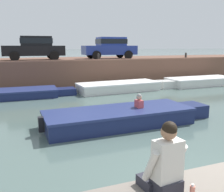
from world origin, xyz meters
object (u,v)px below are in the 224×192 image
object	(u,v)px
boat_moored_east_white	(198,82)
bottle_drink	(192,192)
boat_moored_west_navy	(9,94)
mooring_bollard_east	(186,55)
person_seated_left	(165,165)
mooring_bollard_mid	(99,57)
boat_moored_central_white	(122,86)
motorboat_passing	(126,116)
car_centre_blue	(110,47)
car_left_inner_black	(35,47)

from	to	relation	value
boat_moored_east_white	bottle_drink	xyz separation A→B (m)	(-9.55, -11.40, 0.62)
boat_moored_west_navy	bottle_drink	bearing A→B (deg)	-78.27
mooring_bollard_east	person_seated_left	world-z (taller)	mooring_bollard_east
mooring_bollard_mid	boat_moored_central_white	bearing A→B (deg)	-67.73
motorboat_passing	person_seated_left	size ratio (longest dim) A/B	6.34
motorboat_passing	car_centre_blue	world-z (taller)	car_centre_blue
person_seated_left	mooring_bollard_mid	bearing A→B (deg)	75.75
car_centre_blue	mooring_bollard_east	size ratio (longest dim) A/B	8.67
car_centre_blue	boat_moored_west_navy	bearing A→B (deg)	-151.70
mooring_bollard_east	person_seated_left	distance (m)	16.56
mooring_bollard_mid	bottle_drink	size ratio (longest dim) A/B	2.18
mooring_bollard_east	bottle_drink	distance (m)	16.65
car_centre_blue	person_seated_left	size ratio (longest dim) A/B	4.00
mooring_bollard_mid	mooring_bollard_east	bearing A→B (deg)	0.00
motorboat_passing	mooring_bollard_east	xyz separation A→B (m)	(8.43, 8.06, 1.69)
bottle_drink	motorboat_passing	bearing A→B (deg)	74.48
mooring_bollard_mid	person_seated_left	world-z (taller)	mooring_bollard_mid
boat_moored_west_navy	boat_moored_central_white	bearing A→B (deg)	-0.81
boat_moored_west_navy	car_left_inner_black	world-z (taller)	car_left_inner_black
car_centre_blue	person_seated_left	world-z (taller)	car_centre_blue
car_left_inner_black	mooring_bollard_east	distance (m)	10.79
boat_moored_east_white	car_left_inner_black	world-z (taller)	car_left_inner_black
car_centre_blue	mooring_bollard_mid	distance (m)	2.38
car_left_inner_black	boat_moored_east_white	bearing A→B (deg)	-19.98
boat_moored_east_white	motorboat_passing	xyz separation A→B (m)	(-8.09, -6.11, 0.01)
boat_moored_east_white	mooring_bollard_east	bearing A→B (deg)	79.94
boat_moored_east_white	mooring_bollard_east	xyz separation A→B (m)	(0.35, 1.95, 1.70)
motorboat_passing	person_seated_left	world-z (taller)	person_seated_left
motorboat_passing	car_left_inner_black	world-z (taller)	car_left_inner_black
boat_moored_west_navy	boat_moored_east_white	bearing A→B (deg)	-0.09
mooring_bollard_mid	mooring_bollard_east	distance (m)	6.81
mooring_bollard_east	car_left_inner_black	bearing A→B (deg)	170.42
boat_moored_west_navy	bottle_drink	xyz separation A→B (m)	(2.37, -11.42, 0.67)
mooring_bollard_mid	person_seated_left	size ratio (longest dim) A/B	0.46
boat_moored_central_white	car_centre_blue	xyz separation A→B (m)	(0.62, 3.81, 2.31)
boat_moored_east_white	boat_moored_west_navy	bearing A→B (deg)	179.91
boat_moored_west_navy	boat_moored_east_white	xyz separation A→B (m)	(11.93, -0.02, 0.05)
boat_moored_west_navy	bottle_drink	world-z (taller)	bottle_drink
motorboat_passing	bottle_drink	bearing A→B (deg)	-105.52
car_centre_blue	mooring_bollard_east	world-z (taller)	car_centre_blue
boat_moored_west_navy	bottle_drink	distance (m)	11.68
boat_moored_west_navy	mooring_bollard_east	bearing A→B (deg)	8.92
boat_moored_central_white	car_centre_blue	bearing A→B (deg)	80.72
boat_moored_central_white	car_centre_blue	size ratio (longest dim) A/B	1.52
car_left_inner_black	mooring_bollard_mid	world-z (taller)	car_left_inner_black
motorboat_passing	mooring_bollard_mid	xyz separation A→B (m)	(1.62, 8.06, 1.69)
boat_moored_east_white	car_left_inner_black	bearing A→B (deg)	160.02
boat_moored_west_navy	car_centre_blue	xyz separation A→B (m)	(6.91, 3.72, 2.35)
person_seated_left	car_left_inner_black	bearing A→B (deg)	91.90
boat_moored_east_white	bottle_drink	bearing A→B (deg)	-129.97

